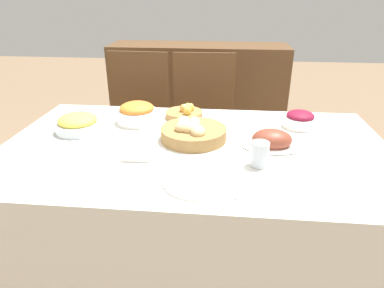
# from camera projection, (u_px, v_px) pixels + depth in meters

# --- Properties ---
(ground_plane) EXTENTS (12.00, 12.00, 0.00)m
(ground_plane) POSITION_uv_depth(u_px,v_px,m) (194.00, 276.00, 1.81)
(ground_plane) COLOR #7F664C
(dining_table) EXTENTS (1.69, 0.99, 0.77)m
(dining_table) POSITION_uv_depth(u_px,v_px,m) (194.00, 217.00, 1.65)
(dining_table) COLOR silver
(dining_table) RESTS_ON ground
(chair_far_left) EXTENTS (0.44, 0.44, 1.01)m
(chair_far_left) POSITION_uv_depth(u_px,v_px,m) (137.00, 124.00, 2.39)
(chair_far_left) COLOR brown
(chair_far_left) RESTS_ON ground
(chair_far_center) EXTENTS (0.44, 0.44, 1.01)m
(chair_far_center) POSITION_uv_depth(u_px,v_px,m) (203.00, 126.00, 2.35)
(chair_far_center) COLOR brown
(chair_far_center) RESTS_ON ground
(sideboard) EXTENTS (1.57, 0.44, 0.94)m
(sideboard) POSITION_uv_depth(u_px,v_px,m) (198.00, 97.00, 3.19)
(sideboard) COLOR brown
(sideboard) RESTS_ON ground
(bread_basket) EXTENTS (0.30, 0.30, 0.10)m
(bread_basket) POSITION_uv_depth(u_px,v_px,m) (193.00, 132.00, 1.53)
(bread_basket) COLOR #9E7542
(bread_basket) RESTS_ON dining_table
(egg_basket) EXTENTS (0.20, 0.20, 0.08)m
(egg_basket) POSITION_uv_depth(u_px,v_px,m) (185.00, 113.00, 1.80)
(egg_basket) COLOR #9E7542
(egg_basket) RESTS_ON dining_table
(ham_platter) EXTENTS (0.26, 0.18, 0.09)m
(ham_platter) POSITION_uv_depth(u_px,v_px,m) (272.00, 141.00, 1.47)
(ham_platter) COLOR white
(ham_platter) RESTS_ON dining_table
(pineapple_bowl) EXTENTS (0.21, 0.21, 0.09)m
(pineapple_bowl) POSITION_uv_depth(u_px,v_px,m) (78.00, 123.00, 1.63)
(pineapple_bowl) COLOR silver
(pineapple_bowl) RESTS_ON dining_table
(beet_salad_bowl) EXTENTS (0.16, 0.16, 0.08)m
(beet_salad_bowl) POSITION_uv_depth(u_px,v_px,m) (300.00, 119.00, 1.68)
(beet_salad_bowl) COLOR white
(beet_salad_bowl) RESTS_ON dining_table
(carrot_bowl) EXTENTS (0.20, 0.20, 0.11)m
(carrot_bowl) POSITION_uv_depth(u_px,v_px,m) (137.00, 113.00, 1.73)
(carrot_bowl) COLOR white
(carrot_bowl) RESTS_ON dining_table
(dinner_plate) EXTENTS (0.23, 0.23, 0.01)m
(dinner_plate) POSITION_uv_depth(u_px,v_px,m) (195.00, 182.00, 1.20)
(dinner_plate) COLOR white
(dinner_plate) RESTS_ON dining_table
(fork) EXTENTS (0.02, 0.19, 0.00)m
(fork) POSITION_uv_depth(u_px,v_px,m) (156.00, 181.00, 1.22)
(fork) COLOR silver
(fork) RESTS_ON dining_table
(knife) EXTENTS (0.02, 0.19, 0.00)m
(knife) POSITION_uv_depth(u_px,v_px,m) (235.00, 185.00, 1.19)
(knife) COLOR silver
(knife) RESTS_ON dining_table
(spoon) EXTENTS (0.02, 0.19, 0.00)m
(spoon) POSITION_uv_depth(u_px,v_px,m) (244.00, 185.00, 1.19)
(spoon) COLOR silver
(spoon) RESTS_ON dining_table
(drinking_cup) EXTENTS (0.07, 0.07, 0.10)m
(drinking_cup) POSITION_uv_depth(u_px,v_px,m) (260.00, 154.00, 1.30)
(drinking_cup) COLOR silver
(drinking_cup) RESTS_ON dining_table
(butter_dish) EXTENTS (0.11, 0.07, 0.03)m
(butter_dish) POSITION_uv_depth(u_px,v_px,m) (138.00, 155.00, 1.37)
(butter_dish) COLOR white
(butter_dish) RESTS_ON dining_table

